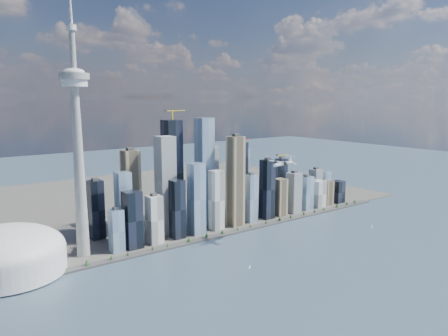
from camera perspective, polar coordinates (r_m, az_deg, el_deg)
ground at (r=843.45m, az=10.08°, el=-12.94°), size 4000.00×4000.00×0.00m
seawall at (r=1018.27m, az=-0.35°, el=-8.73°), size 1100.00×22.00×4.00m
land at (r=1392.94m, az=-11.46°, el=-4.00°), size 1400.00×900.00×3.00m
shoreline_trees at (r=1016.19m, az=-0.35°, el=-8.37°), size 960.53×7.20×8.80m
skyscraper_cluster at (r=1097.53m, az=-0.55°, el=-2.70°), size 736.00×142.00×284.98m
needle_tower at (r=886.41m, az=-18.59°, el=3.55°), size 56.00×56.00×550.50m
dome_stadium at (r=884.16m, az=-26.47°, el=-10.01°), size 200.00×200.00×86.00m
airplane at (r=956.17m, az=7.74°, el=0.61°), size 74.76×66.47×18.30m
sailboat_west at (r=837.81m, az=3.35°, el=-12.75°), size 6.33×1.96×8.78m
sailboat_east at (r=1139.65m, az=18.72°, el=-7.19°), size 7.56×2.45×10.47m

